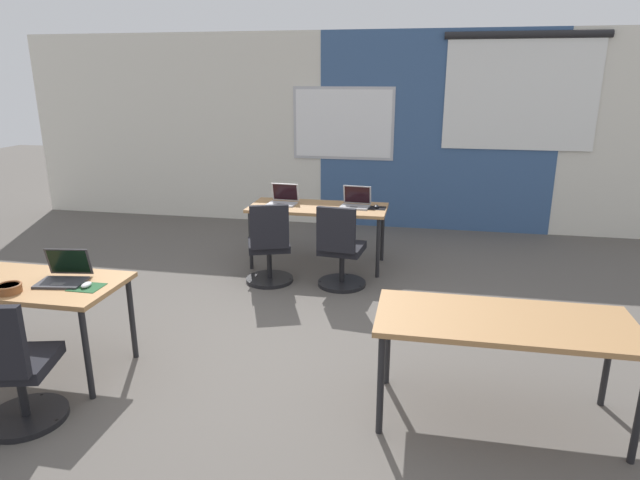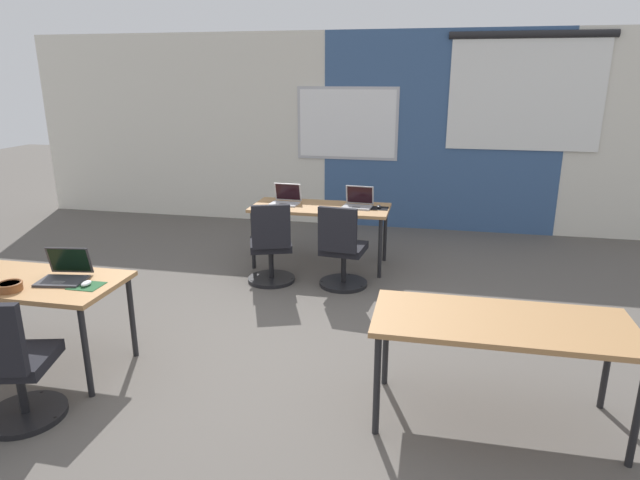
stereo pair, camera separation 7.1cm
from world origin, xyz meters
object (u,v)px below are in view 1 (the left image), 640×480
desk_near_left (16,288)px  snack_bowl (9,288)px  desk_far_center (318,211)px  laptop_far_left (283,200)px  mouse_near_left_inner (86,285)px  chair_far_left (269,251)px  mouse_far_right (376,206)px  chair_far_right (340,254)px  desk_near_right (504,327)px  laptop_near_left_inner (64,275)px  laptop_far_right (356,203)px  chair_near_left_inner (13,375)px

desk_near_left → snack_bowl: size_ratio=9.01×
desk_far_center → laptop_far_left: laptop_far_left is taller
mouse_near_left_inner → chair_far_left: bearing=70.5°
mouse_far_right → snack_bowl: (-2.30, -3.05, 0.01)m
chair_far_left → chair_far_right: 0.77m
desk_near_right → desk_far_center: 3.30m
desk_near_right → laptop_near_left_inner: size_ratio=4.33×
chair_far_left → desk_far_center: bearing=-138.2°
laptop_far_left → chair_far_left: laptop_far_left is taller
laptop_far_left → mouse_near_left_inner: bearing=-100.7°
laptop_far_left → laptop_far_right: 0.87m
desk_near_left → chair_near_left_inner: bearing=-54.9°
laptop_near_left_inner → chair_far_right: bearing=41.2°
laptop_far_right → mouse_near_left_inner: (-1.58, -2.88, -0.03)m
mouse_far_right → mouse_near_left_inner: size_ratio=1.03×
laptop_near_left_inner → mouse_near_left_inner: (0.23, -0.08, -0.03)m
desk_near_left → desk_far_center: 3.30m
desk_near_right → mouse_far_right: (-1.07, 2.83, 0.08)m
desk_far_center → mouse_near_left_inner: 3.05m
laptop_far_right → mouse_near_left_inner: laptop_far_right is taller
desk_far_center → laptop_far_left: (-0.43, 0.04, 0.11)m
desk_far_center → chair_far_right: chair_far_right is taller
laptop_far_right → chair_near_left_inner: (-1.71, -3.54, -0.39)m
desk_near_right → mouse_far_right: size_ratio=15.38×
laptop_far_right → chair_far_right: (-0.06, -0.74, -0.39)m
mouse_far_right → laptop_near_left_inner: 3.45m
laptop_far_right → chair_far_right: laptop_far_right is taller
desk_near_right → mouse_far_right: 3.03m
desk_near_right → chair_far_right: 2.54m
chair_far_left → chair_far_right: bearing=163.0°
chair_far_right → snack_bowl: bearing=55.6°
laptop_far_left → laptop_far_right: laptop_far_right is taller
desk_near_left → mouse_far_right: 3.73m
mouse_near_left_inner → desk_near_right: bearing=0.5°
laptop_far_right → chair_near_left_inner: size_ratio=0.38×
mouse_far_right → desk_far_center: bearing=-177.3°
desk_far_center → laptop_far_right: laptop_far_right is taller
laptop_near_left_inner → mouse_near_left_inner: size_ratio=3.66×
desk_near_right → laptop_far_left: (-2.18, 2.84, 0.11)m
laptop_far_left → mouse_far_right: laptop_far_left is taller
desk_near_right → laptop_near_left_inner: bearing=179.0°
laptop_far_left → chair_far_right: 1.16m
chair_far_right → laptop_far_right: bearing=-88.3°
chair_near_left_inner → chair_far_right: bearing=-134.9°
laptop_far_right → chair_near_left_inner: laptop_far_right is taller
chair_far_right → chair_near_left_inner: size_ratio=1.00×
laptop_far_right → laptop_far_left: bearing=-174.3°
chair_far_left → chair_far_right: (0.77, 0.03, 0.00)m
chair_far_right → laptop_near_left_inner: 2.73m
desk_near_left → chair_far_right: 3.01m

